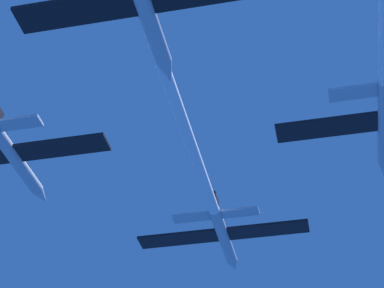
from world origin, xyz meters
name	(u,v)px	position (x,y,z in m)	size (l,w,h in m)	color
jet_lead	(200,171)	(0.31, -12.56, 0.18)	(18.88, 51.28, 3.13)	#B2BAC6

